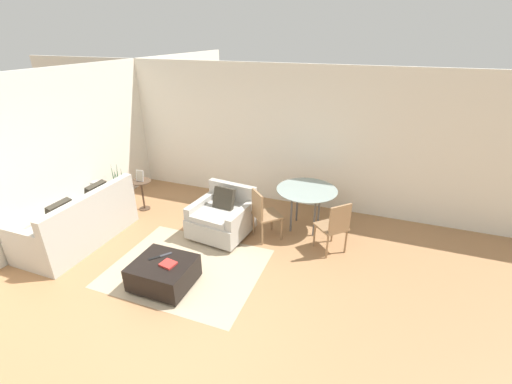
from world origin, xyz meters
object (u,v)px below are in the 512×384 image
(armchair, at_px, (222,217))
(dining_table, at_px, (307,194))
(tv_remote_primary, at_px, (166,254))
(dining_chair_near_right, at_px, (335,225))
(picture_frame, at_px, (140,176))
(book_stack, at_px, (168,264))
(potted_plant, at_px, (121,197))
(couch, at_px, (80,225))
(ottoman, at_px, (164,273))
(tv_remote_secondary, at_px, (154,258))
(dining_chair_near_left, at_px, (263,212))
(side_table, at_px, (142,190))

(armchair, relative_size, dining_table, 0.97)
(tv_remote_primary, bearing_deg, dining_chair_near_right, 34.14)
(armchair, relative_size, picture_frame, 4.76)
(book_stack, distance_m, potted_plant, 2.89)
(couch, relative_size, dining_chair_near_right, 2.10)
(ottoman, distance_m, dining_table, 2.72)
(tv_remote_secondary, distance_m, potted_plant, 2.64)
(book_stack, bearing_deg, tv_remote_primary, 130.53)
(dining_chair_near_left, bearing_deg, dining_table, 45.00)
(tv_remote_primary, bearing_deg, couch, 171.10)
(couch, height_order, dining_table, couch)
(side_table, bearing_deg, tv_remote_secondary, -48.71)
(book_stack, xyz_separation_m, tv_remote_secondary, (-0.27, 0.06, -0.01))
(dining_chair_near_right, bearing_deg, tv_remote_secondary, -144.94)
(book_stack, relative_size, dining_chair_near_left, 0.25)
(dining_chair_near_left, bearing_deg, tv_remote_secondary, -123.61)
(couch, height_order, book_stack, couch)
(ottoman, bearing_deg, tv_remote_secondary, 163.64)
(armchair, relative_size, tv_remote_primary, 6.60)
(couch, bearing_deg, dining_table, 26.92)
(ottoman, relative_size, tv_remote_secondary, 5.42)
(ottoman, distance_m, picture_frame, 2.54)
(armchair, bearing_deg, tv_remote_primary, -99.79)
(ottoman, relative_size, book_stack, 3.62)
(ottoman, height_order, tv_remote_primary, tv_remote_primary)
(book_stack, distance_m, dining_table, 2.65)
(armchair, distance_m, dining_table, 1.52)
(ottoman, xyz_separation_m, tv_remote_secondary, (-0.16, 0.05, 0.18))
(armchair, height_order, side_table, armchair)
(potted_plant, bearing_deg, dining_table, 7.70)
(armchair, distance_m, dining_chair_near_left, 0.74)
(book_stack, relative_size, dining_table, 0.21)
(dining_table, relative_size, dining_chair_near_left, 1.18)
(dining_table, height_order, dining_chair_near_left, dining_chair_near_left)
(couch, distance_m, dining_table, 3.89)
(dining_table, bearing_deg, side_table, -172.56)
(potted_plant, relative_size, dining_table, 0.91)
(picture_frame, distance_m, dining_chair_near_left, 2.61)
(couch, relative_size, book_stack, 8.47)
(ottoman, relative_size, picture_frame, 3.73)
(dining_chair_near_left, bearing_deg, dining_chair_near_right, 0.00)
(book_stack, distance_m, side_table, 2.57)
(side_table, xyz_separation_m, dining_chair_near_left, (2.60, -0.18, 0.09))
(potted_plant, height_order, side_table, potted_plant)
(tv_remote_primary, xyz_separation_m, picture_frame, (-1.65, 1.64, 0.33))
(dining_chair_near_right, bearing_deg, dining_table, 135.00)
(couch, height_order, side_table, couch)
(couch, bearing_deg, book_stack, -13.23)
(armchair, relative_size, tv_remote_secondary, 6.92)
(dining_chair_near_right, bearing_deg, armchair, -177.00)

